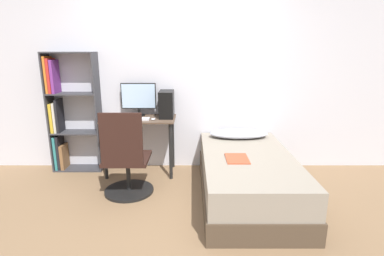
% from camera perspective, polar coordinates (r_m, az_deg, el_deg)
% --- Properties ---
extents(ground_plane, '(14.00, 14.00, 0.00)m').
position_cam_1_polar(ground_plane, '(3.09, -3.89, -17.53)').
color(ground_plane, '#846647').
extents(wall_back, '(8.00, 0.05, 2.50)m').
position_cam_1_polar(wall_back, '(4.16, -2.83, 9.22)').
color(wall_back, silver).
rests_on(wall_back, ground_plane).
extents(desk, '(0.95, 0.51, 0.77)m').
position_cam_1_polar(desk, '(4.05, -10.06, -0.14)').
color(desk, brown).
rests_on(desk, ground_plane).
extents(bookshelf, '(0.67, 0.26, 1.62)m').
position_cam_1_polar(bookshelf, '(4.42, -23.09, 2.34)').
color(bookshelf, '#38383D').
rests_on(bookshelf, ground_plane).
extents(office_chair, '(0.58, 0.58, 1.01)m').
position_cam_1_polar(office_chair, '(3.52, -12.51, -6.87)').
color(office_chair, black).
rests_on(office_chair, ground_plane).
extents(bed, '(1.02, 1.91, 0.50)m').
position_cam_1_polar(bed, '(3.51, 10.29, -8.99)').
color(bed, '#4C3D2D').
rests_on(bed, ground_plane).
extents(pillow, '(0.78, 0.36, 0.11)m').
position_cam_1_polar(pillow, '(4.05, 8.78, -1.04)').
color(pillow, '#B2B7C6').
rests_on(pillow, bed).
extents(magazine, '(0.24, 0.32, 0.01)m').
position_cam_1_polar(magazine, '(3.27, 8.45, -5.77)').
color(magazine, '#B24C2D').
rests_on(magazine, bed).
extents(monitor, '(0.47, 0.16, 0.44)m').
position_cam_1_polar(monitor, '(4.13, -10.27, 5.74)').
color(monitor, black).
rests_on(monitor, desk).
extents(keyboard, '(0.35, 0.14, 0.02)m').
position_cam_1_polar(keyboard, '(3.92, -10.74, 1.69)').
color(keyboard, silver).
rests_on(keyboard, desk).
extents(pc_tower, '(0.19, 0.34, 0.35)m').
position_cam_1_polar(pc_tower, '(4.00, -4.99, 4.56)').
color(pc_tower, black).
rests_on(pc_tower, desk).
extents(mouse, '(0.06, 0.09, 0.02)m').
position_cam_1_polar(mouse, '(3.88, -7.51, 1.71)').
color(mouse, silver).
rests_on(mouse, desk).
extents(phone, '(0.07, 0.14, 0.01)m').
position_cam_1_polar(phone, '(4.13, -15.47, 2.00)').
color(phone, '#B7B7BC').
rests_on(phone, desk).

